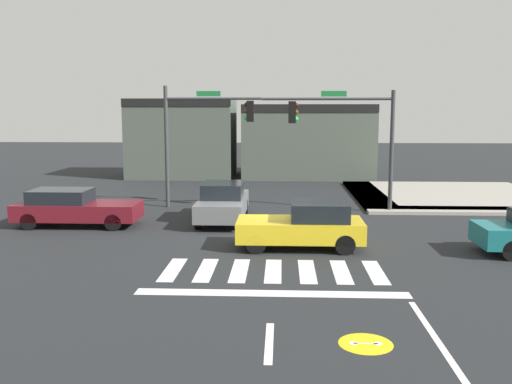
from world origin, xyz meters
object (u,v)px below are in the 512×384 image
Objects in this scene: car_yellow at (305,225)px; traffic_signal_northwest at (203,126)px; car_gray at (223,202)px; traffic_signal_northeast at (345,127)px; car_maroon at (74,208)px.

traffic_signal_northwest is at bearing -60.60° from car_yellow.
traffic_signal_northeast is at bearing 113.50° from car_gray.
car_maroon is at bearing -134.08° from traffic_signal_northwest.
car_yellow is 0.87× the size of car_gray.
car_yellow is at bearing -60.60° from traffic_signal_northwest.
car_gray reaches higher than car_maroon.
traffic_signal_northeast is at bearing 17.91° from car_maroon.
car_gray is (-3.14, 4.47, 0.03)m from car_yellow.
car_yellow is (-1.95, -6.69, -3.02)m from traffic_signal_northeast.
traffic_signal_northwest reaches higher than car_maroon.
car_gray is at bearing 12.60° from car_maroon.
car_yellow is at bearing -19.89° from car_maroon.
traffic_signal_northwest is (-6.35, 1.11, -0.00)m from traffic_signal_northeast.
car_gray is at bearing 23.50° from traffic_signal_northeast.
car_yellow reaches higher than car_maroon.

